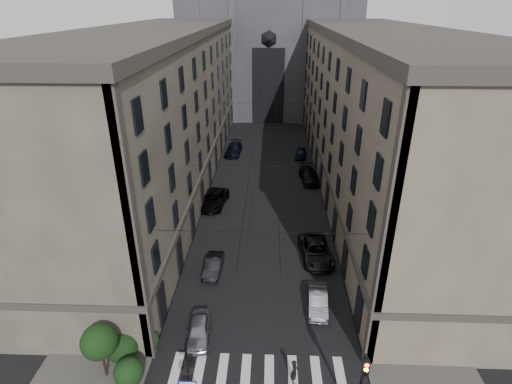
# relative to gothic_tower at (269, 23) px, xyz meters

# --- Properties ---
(sidewalk_left) EXTENTS (7.00, 80.00, 0.15)m
(sidewalk_left) POSITION_rel_gothic_tower_xyz_m (-10.50, -38.96, -17.72)
(sidewalk_left) COLOR #383533
(sidewalk_left) RESTS_ON ground
(sidewalk_right) EXTENTS (7.00, 80.00, 0.15)m
(sidewalk_right) POSITION_rel_gothic_tower_xyz_m (10.50, -38.96, -17.72)
(sidewalk_right) COLOR #383533
(sidewalk_right) RESTS_ON ground
(zebra_crossing) EXTENTS (11.00, 3.20, 0.01)m
(zebra_crossing) POSITION_rel_gothic_tower_xyz_m (0.00, -69.96, -17.79)
(zebra_crossing) COLOR beige
(zebra_crossing) RESTS_ON ground
(building_left) EXTENTS (13.60, 60.60, 18.85)m
(building_left) POSITION_rel_gothic_tower_xyz_m (-13.44, -38.96, -8.45)
(building_left) COLOR #453F35
(building_left) RESTS_ON ground
(building_right) EXTENTS (13.60, 60.60, 18.85)m
(building_right) POSITION_rel_gothic_tower_xyz_m (13.44, -38.96, -8.45)
(building_right) COLOR brown
(building_right) RESTS_ON ground
(gothic_tower) EXTENTS (35.00, 23.00, 58.00)m
(gothic_tower) POSITION_rel_gothic_tower_xyz_m (0.00, 0.00, 0.00)
(gothic_tower) COLOR #2D2D33
(gothic_tower) RESTS_ON ground
(traffic_light_right) EXTENTS (0.34, 0.50, 5.20)m
(traffic_light_right) POSITION_rel_gothic_tower_xyz_m (5.60, -73.04, -14.51)
(traffic_light_right) COLOR black
(traffic_light_right) RESTS_ON ground
(shrub_cluster) EXTENTS (3.90, 4.40, 3.90)m
(shrub_cluster) POSITION_rel_gothic_tower_xyz_m (-8.72, -69.95, -16.00)
(shrub_cluster) COLOR black
(shrub_cluster) RESTS_ON sidewalk_left
(tram_wires) EXTENTS (14.00, 60.00, 0.43)m
(tram_wires) POSITION_rel_gothic_tower_xyz_m (0.00, -39.33, -10.55)
(tram_wires) COLOR black
(tram_wires) RESTS_ON ground
(car_left_near) EXTENTS (1.84, 3.94, 1.30)m
(car_left_near) POSITION_rel_gothic_tower_xyz_m (-4.20, -66.96, -17.15)
(car_left_near) COLOR gray
(car_left_near) RESTS_ON ground
(car_left_midnear) EXTENTS (1.55, 4.02, 1.31)m
(car_left_midnear) POSITION_rel_gothic_tower_xyz_m (-4.20, -59.41, -17.15)
(car_left_midnear) COLOR black
(car_left_midnear) RESTS_ON ground
(car_left_midfar) EXTENTS (3.39, 6.02, 1.59)m
(car_left_midfar) POSITION_rel_gothic_tower_xyz_m (-5.89, -46.77, -17.01)
(car_left_midfar) COLOR black
(car_left_midfar) RESTS_ON ground
(car_left_far) EXTENTS (2.61, 5.61, 1.59)m
(car_left_far) POSITION_rel_gothic_tower_xyz_m (-5.10, -29.19, -17.00)
(car_left_far) COLOR black
(car_left_far) RESTS_ON ground
(car_right_near) EXTENTS (1.70, 4.17, 1.34)m
(car_right_near) POSITION_rel_gothic_tower_xyz_m (4.43, -63.61, -17.13)
(car_right_near) COLOR gray
(car_right_near) RESTS_ON ground
(car_right_midnear) EXTENTS (3.17, 5.97, 1.60)m
(car_right_midnear) POSITION_rel_gothic_tower_xyz_m (4.92, -56.93, -17.00)
(car_right_midnear) COLOR black
(car_right_midnear) RESTS_ON ground
(car_right_midfar) EXTENTS (2.78, 5.71, 1.60)m
(car_right_midfar) POSITION_rel_gothic_tower_xyz_m (5.80, -39.21, -17.00)
(car_right_midfar) COLOR black
(car_right_midfar) RESTS_ON ground
(car_right_far) EXTENTS (2.13, 4.15, 1.35)m
(car_right_far) POSITION_rel_gothic_tower_xyz_m (5.25, -30.30, -17.12)
(car_right_far) COLOR black
(car_right_far) RESTS_ON ground
(pedestrian) EXTENTS (0.50, 0.68, 1.72)m
(pedestrian) POSITION_rel_gothic_tower_xyz_m (2.28, -70.36, -16.94)
(pedestrian) COLOR black
(pedestrian) RESTS_ON ground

